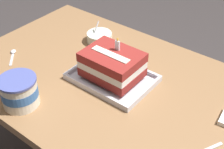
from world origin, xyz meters
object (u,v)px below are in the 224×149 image
object	(u,v)px
ice_cream_tub	(19,92)
serving_spoon_by_bowls	(13,54)
foil_tray	(112,78)
birthday_cake	(112,64)
bowl_stack	(99,37)

from	to	relation	value
ice_cream_tub	serving_spoon_by_bowls	distance (m)	0.33
foil_tray	birthday_cake	distance (m)	0.07
birthday_cake	serving_spoon_by_bowls	bearing A→B (deg)	-164.28
foil_tray	ice_cream_tub	bearing A→B (deg)	-119.16
bowl_stack	ice_cream_tub	bearing A→B (deg)	-84.00
foil_tray	birthday_cake	size ratio (longest dim) A/B	1.47
bowl_stack	serving_spoon_by_bowls	distance (m)	0.39
foil_tray	serving_spoon_by_bowls	size ratio (longest dim) A/B	3.29
birthday_cake	ice_cream_tub	world-z (taller)	birthday_cake
foil_tray	birthday_cake	bearing A→B (deg)	90.00
birthday_cake	serving_spoon_by_bowls	world-z (taller)	birthday_cake
birthday_cake	bowl_stack	distance (m)	0.29
birthday_cake	serving_spoon_by_bowls	distance (m)	0.47
foil_tray	ice_cream_tub	xyz separation A→B (m)	(-0.17, -0.30, 0.05)
bowl_stack	foil_tray	bearing A→B (deg)	-40.26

